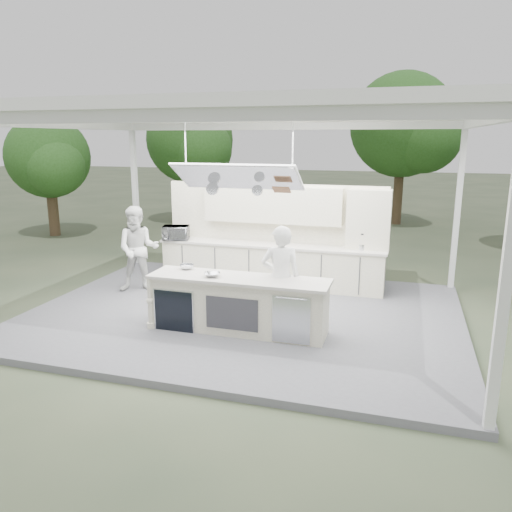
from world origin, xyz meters
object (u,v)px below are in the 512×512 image
(back_counter, at_px, (270,264))
(sous_chef, at_px, (138,249))
(head_chef, at_px, (281,279))
(demo_island, at_px, (237,304))

(back_counter, xyz_separation_m, sous_chef, (-2.60, -1.23, 0.44))
(head_chef, bearing_deg, demo_island, 4.84)
(sous_chef, bearing_deg, head_chef, -43.28)
(demo_island, relative_size, head_chef, 1.70)
(sous_chef, bearing_deg, back_counter, 3.01)
(sous_chef, bearing_deg, demo_island, -52.04)
(demo_island, height_order, sous_chef, sous_chef)
(demo_island, height_order, back_counter, same)
(head_chef, height_order, sous_chef, sous_chef)
(head_chef, bearing_deg, sous_chef, -36.34)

